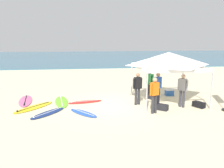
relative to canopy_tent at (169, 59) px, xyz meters
The scene contains 17 objects.
ground_plane 3.68m from the canopy_tent, behind, with size 80.00×80.00×0.00m, color beige.
sea 32.87m from the canopy_tent, 94.86° to the left, with size 80.00×36.00×0.10m, color #386B84.
canopy_tent is the anchor object (origin of this frame).
surfboard_lime 6.32m from the canopy_tent, behind, with size 0.99×2.57×0.19m.
surfboard_blue 5.43m from the canopy_tent, 162.18° to the right, with size 1.51×1.71×0.19m.
surfboard_pink 8.27m from the canopy_tent, behind, with size 1.10×2.63×0.19m.
surfboard_red 5.12m from the canopy_tent, behind, with size 1.93×0.87×0.19m.
surfboard_navy 6.85m from the canopy_tent, 168.23° to the right, with size 1.68×1.92×0.19m.
surfboard_yellow 7.52m from the canopy_tent, behind, with size 1.99×2.24×0.19m.
person_grey 1.83m from the canopy_tent, 71.33° to the right, with size 0.40×0.44×1.71m.
person_orange 2.71m from the canopy_tent, 125.66° to the right, with size 0.51×0.34×1.71m.
person_green 1.73m from the canopy_tent, 141.66° to the left, with size 0.36×0.50×1.71m.
person_black 2.30m from the canopy_tent, 167.75° to the right, with size 0.53×0.32×1.71m.
person_blue 1.62m from the canopy_tent, 148.14° to the right, with size 0.50×0.36×1.71m.
gear_bag_near_tent 2.86m from the canopy_tent, 46.05° to the right, with size 0.60×0.32×0.28m, color black.
gear_bag_by_pole 2.79m from the canopy_tent, 119.09° to the right, with size 0.60×0.32×0.28m, color #232328.
cooler_box 2.62m from the canopy_tent, 62.59° to the left, with size 0.50×0.36×0.39m.
Camera 1 is at (-1.89, -11.43, 3.44)m, focal length 36.32 mm.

